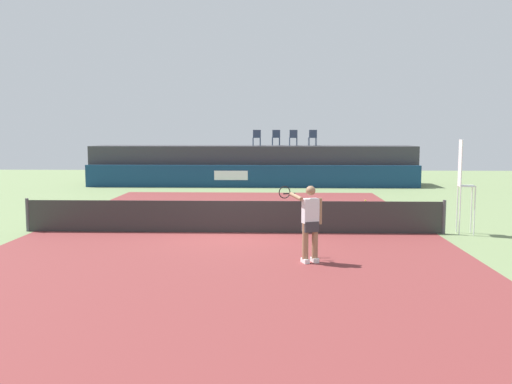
{
  "coord_description": "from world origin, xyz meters",
  "views": [
    {
      "loc": [
        1.23,
        -16.4,
        2.99
      ],
      "look_at": [
        0.61,
        2.0,
        1.0
      ],
      "focal_mm": 39.28,
      "sensor_mm": 36.0,
      "label": 1
    }
  ],
  "objects_px": {
    "spectator_chair_far_left": "(257,137)",
    "spectator_chair_right": "(313,137)",
    "net_post_near": "(27,215)",
    "tennis_ball": "(365,200)",
    "tennis_player": "(310,221)",
    "umpire_chair": "(463,180)",
    "spectator_chair_left": "(276,137)",
    "spectator_chair_center": "(293,137)",
    "net_post_far": "(444,217)"
  },
  "relations": [
    {
      "from": "tennis_player",
      "to": "tennis_ball",
      "type": "distance_m",
      "value": 11.88
    },
    {
      "from": "tennis_ball",
      "to": "spectator_chair_far_left",
      "type": "bearing_deg",
      "value": 123.09
    },
    {
      "from": "spectator_chair_right",
      "to": "umpire_chair",
      "type": "relative_size",
      "value": 0.32
    },
    {
      "from": "spectator_chair_far_left",
      "to": "spectator_chair_left",
      "type": "height_order",
      "value": "same"
    },
    {
      "from": "net_post_near",
      "to": "tennis_player",
      "type": "height_order",
      "value": "tennis_player"
    },
    {
      "from": "spectator_chair_left",
      "to": "net_post_far",
      "type": "distance_m",
      "value": 16.41
    },
    {
      "from": "spectator_chair_far_left",
      "to": "tennis_ball",
      "type": "xyz_separation_m",
      "value": [
        4.93,
        -7.57,
        -2.66
      ]
    },
    {
      "from": "spectator_chair_right",
      "to": "net_post_far",
      "type": "distance_m",
      "value": 15.65
    },
    {
      "from": "spectator_chair_far_left",
      "to": "net_post_far",
      "type": "height_order",
      "value": "spectator_chair_far_left"
    },
    {
      "from": "tennis_player",
      "to": "net_post_far",
      "type": "bearing_deg",
      "value": 41.95
    },
    {
      "from": "spectator_chair_far_left",
      "to": "spectator_chair_left",
      "type": "distance_m",
      "value": 1.12
    },
    {
      "from": "tennis_player",
      "to": "tennis_ball",
      "type": "xyz_separation_m",
      "value": [
        3.12,
        11.42,
        -0.92
      ]
    },
    {
      "from": "spectator_chair_center",
      "to": "tennis_ball",
      "type": "distance_m",
      "value": 8.31
    },
    {
      "from": "spectator_chair_far_left",
      "to": "spectator_chair_left",
      "type": "relative_size",
      "value": 1.0
    },
    {
      "from": "spectator_chair_far_left",
      "to": "spectator_chair_right",
      "type": "distance_m",
      "value": 3.14
    },
    {
      "from": "spectator_chair_center",
      "to": "spectator_chair_left",
      "type": "bearing_deg",
      "value": 152.49
    },
    {
      "from": "spectator_chair_center",
      "to": "umpire_chair",
      "type": "relative_size",
      "value": 0.32
    },
    {
      "from": "spectator_chair_far_left",
      "to": "net_post_near",
      "type": "relative_size",
      "value": 0.89
    },
    {
      "from": "umpire_chair",
      "to": "spectator_chair_far_left",
      "type": "bearing_deg",
      "value": 113.12
    },
    {
      "from": "spectator_chair_center",
      "to": "umpire_chair",
      "type": "distance_m",
      "value": 15.68
    },
    {
      "from": "spectator_chair_center",
      "to": "tennis_player",
      "type": "bearing_deg",
      "value": -90.73
    },
    {
      "from": "umpire_chair",
      "to": "spectator_chair_left",
      "type": "bearing_deg",
      "value": 109.25
    },
    {
      "from": "umpire_chair",
      "to": "spectator_chair_center",
      "type": "bearing_deg",
      "value": 106.53
    },
    {
      "from": "spectator_chair_far_left",
      "to": "spectator_chair_center",
      "type": "bearing_deg",
      "value": -6.61
    },
    {
      "from": "net_post_far",
      "to": "tennis_player",
      "type": "xyz_separation_m",
      "value": [
        -4.17,
        -3.75,
        0.46
      ]
    },
    {
      "from": "spectator_chair_right",
      "to": "tennis_ball",
      "type": "xyz_separation_m",
      "value": [
        1.79,
        -7.56,
        -2.66
      ]
    },
    {
      "from": "tennis_player",
      "to": "spectator_chair_left",
      "type": "bearing_deg",
      "value": 92.15
    },
    {
      "from": "umpire_chair",
      "to": "net_post_near",
      "type": "height_order",
      "value": "umpire_chair"
    },
    {
      "from": "spectator_chair_center",
      "to": "net_post_far",
      "type": "relative_size",
      "value": 0.89
    },
    {
      "from": "tennis_player",
      "to": "umpire_chair",
      "type": "bearing_deg",
      "value": 38.77
    },
    {
      "from": "spectator_chair_far_left",
      "to": "umpire_chair",
      "type": "bearing_deg",
      "value": -66.88
    },
    {
      "from": "tennis_ball",
      "to": "umpire_chair",
      "type": "bearing_deg",
      "value": -78.43
    },
    {
      "from": "spectator_chair_right",
      "to": "tennis_ball",
      "type": "relative_size",
      "value": 13.06
    },
    {
      "from": "net_post_near",
      "to": "tennis_player",
      "type": "distance_m",
      "value": 9.05
    },
    {
      "from": "spectator_chair_center",
      "to": "net_post_near",
      "type": "relative_size",
      "value": 0.89
    },
    {
      "from": "spectator_chair_right",
      "to": "net_post_far",
      "type": "bearing_deg",
      "value": -79.43
    },
    {
      "from": "spectator_chair_left",
      "to": "net_post_near",
      "type": "distance_m",
      "value": 17.36
    },
    {
      "from": "net_post_near",
      "to": "tennis_player",
      "type": "bearing_deg",
      "value": -24.5
    },
    {
      "from": "spectator_chair_right",
      "to": "tennis_player",
      "type": "bearing_deg",
      "value": -94.0
    },
    {
      "from": "umpire_chair",
      "to": "net_post_far",
      "type": "height_order",
      "value": "umpire_chair"
    },
    {
      "from": "net_post_near",
      "to": "net_post_far",
      "type": "distance_m",
      "value": 12.4
    },
    {
      "from": "tennis_ball",
      "to": "spectator_chair_left",
      "type": "bearing_deg",
      "value": 116.13
    },
    {
      "from": "spectator_chair_far_left",
      "to": "spectator_chair_right",
      "type": "height_order",
      "value": "same"
    },
    {
      "from": "spectator_chair_far_left",
      "to": "tennis_player",
      "type": "distance_m",
      "value": 19.16
    },
    {
      "from": "umpire_chair",
      "to": "tennis_player",
      "type": "relative_size",
      "value": 1.56
    },
    {
      "from": "umpire_chair",
      "to": "net_post_near",
      "type": "distance_m",
      "value": 12.96
    },
    {
      "from": "spectator_chair_center",
      "to": "net_post_near",
      "type": "xyz_separation_m",
      "value": [
        -8.47,
        -15.0,
        -2.19
      ]
    },
    {
      "from": "spectator_chair_right",
      "to": "net_post_near",
      "type": "relative_size",
      "value": 0.89
    },
    {
      "from": "umpire_chair",
      "to": "tennis_ball",
      "type": "relative_size",
      "value": 40.59
    },
    {
      "from": "spectator_chair_right",
      "to": "net_post_near",
      "type": "bearing_deg",
      "value": -122.11
    }
  ]
}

